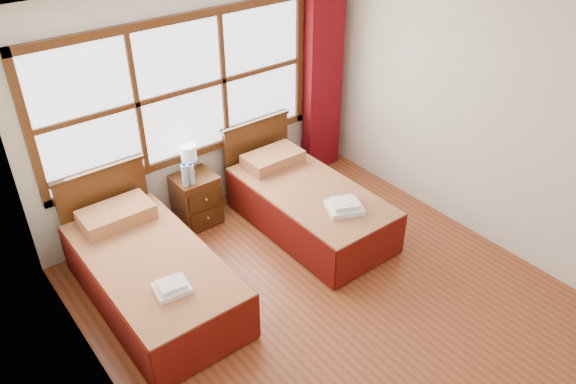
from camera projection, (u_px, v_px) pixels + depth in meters
floor at (337, 308)px, 5.25m from camera, size 4.50×4.50×0.00m
ceiling at (356, 32)px, 3.83m from camera, size 4.50×4.50×0.00m
wall_back at (202, 102)px, 6.02m from camera, size 4.00×0.00×4.00m
wall_left at (110, 299)px, 3.51m from camera, size 0.00×4.50×4.50m
wall_right at (493, 124)px, 5.57m from camera, size 0.00×4.50×4.50m
window at (182, 91)px, 5.76m from camera, size 3.16×0.06×1.56m
curtain at (323, 82)px, 6.83m from camera, size 0.50×0.16×2.30m
bed_left at (150, 273)px, 5.21m from camera, size 1.02×2.04×0.98m
bed_right at (307, 203)px, 6.19m from camera, size 0.98×2.00×0.95m
nightstand at (197, 200)px, 6.23m from camera, size 0.45×0.45×0.60m
towels_left at (172, 287)px, 4.67m from camera, size 0.32×0.28×0.08m
towels_right at (345, 206)px, 5.69m from camera, size 0.44×0.42×0.10m
lamp at (189, 154)px, 6.01m from camera, size 0.17×0.17×0.34m
bottle_near at (185, 175)px, 5.86m from camera, size 0.07×0.07×0.27m
bottle_far at (191, 174)px, 5.90m from camera, size 0.07×0.07×0.25m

